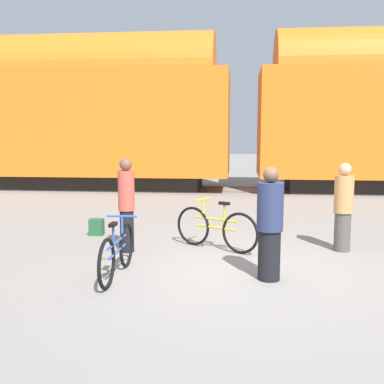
{
  "coord_description": "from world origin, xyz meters",
  "views": [
    {
      "loc": [
        -0.19,
        -6.63,
        2.08
      ],
      "look_at": [
        -0.96,
        0.86,
        1.1
      ],
      "focal_mm": 42.0,
      "sensor_mm": 36.0,
      "label": 1
    }
  ],
  "objects_px": {
    "bicycle_yellow": "(216,228)",
    "person_in_navy": "(270,225)",
    "backpack": "(97,227)",
    "freight_train": "(244,107)",
    "bicycle_blue": "(117,252)",
    "person_in_tan": "(343,207)",
    "person_in_red": "(126,204)"
  },
  "relations": [
    {
      "from": "freight_train",
      "to": "person_in_navy",
      "type": "bearing_deg",
      "value": -88.54
    },
    {
      "from": "bicycle_yellow",
      "to": "bicycle_blue",
      "type": "distance_m",
      "value": 2.19
    },
    {
      "from": "person_in_red",
      "to": "person_in_tan",
      "type": "height_order",
      "value": "person_in_red"
    },
    {
      "from": "freight_train",
      "to": "person_in_tan",
      "type": "distance_m",
      "value": 9.09
    },
    {
      "from": "bicycle_blue",
      "to": "person_in_tan",
      "type": "height_order",
      "value": "person_in_tan"
    },
    {
      "from": "bicycle_yellow",
      "to": "person_in_navy",
      "type": "xyz_separation_m",
      "value": [
        0.85,
        -1.63,
        0.42
      ]
    },
    {
      "from": "person_in_red",
      "to": "backpack",
      "type": "distance_m",
      "value": 1.68
    },
    {
      "from": "person_in_red",
      "to": "backpack",
      "type": "height_order",
      "value": "person_in_red"
    },
    {
      "from": "person_in_tan",
      "to": "person_in_navy",
      "type": "bearing_deg",
      "value": 39.75
    },
    {
      "from": "bicycle_blue",
      "to": "person_in_navy",
      "type": "xyz_separation_m",
      "value": [
        2.19,
        0.1,
        0.43
      ]
    },
    {
      "from": "person_in_navy",
      "to": "freight_train",
      "type": "bearing_deg",
      "value": 106.07
    },
    {
      "from": "freight_train",
      "to": "person_in_red",
      "type": "relative_size",
      "value": 34.06
    },
    {
      "from": "bicycle_blue",
      "to": "person_in_tan",
      "type": "xyz_separation_m",
      "value": [
        3.6,
        1.85,
        0.42
      ]
    },
    {
      "from": "freight_train",
      "to": "person_in_red",
      "type": "distance_m",
      "value": 9.59
    },
    {
      "from": "bicycle_blue",
      "to": "freight_train",
      "type": "bearing_deg",
      "value": 79.6
    },
    {
      "from": "backpack",
      "to": "person_in_tan",
      "type": "bearing_deg",
      "value": -9.16
    },
    {
      "from": "person_in_tan",
      "to": "person_in_navy",
      "type": "relative_size",
      "value": 0.97
    },
    {
      "from": "freight_train",
      "to": "bicycle_blue",
      "type": "xyz_separation_m",
      "value": [
        -1.93,
        -10.5,
        -2.66
      ]
    },
    {
      "from": "bicycle_yellow",
      "to": "freight_train",
      "type": "bearing_deg",
      "value": 86.21
    },
    {
      "from": "freight_train",
      "to": "backpack",
      "type": "relative_size",
      "value": 166.49
    },
    {
      "from": "person_in_red",
      "to": "person_in_navy",
      "type": "bearing_deg",
      "value": -38.29
    },
    {
      "from": "freight_train",
      "to": "person_in_navy",
      "type": "xyz_separation_m",
      "value": [
        0.27,
        -10.4,
        -2.23
      ]
    },
    {
      "from": "freight_train",
      "to": "bicycle_blue",
      "type": "bearing_deg",
      "value": -100.4
    },
    {
      "from": "bicycle_blue",
      "to": "person_in_navy",
      "type": "height_order",
      "value": "person_in_navy"
    },
    {
      "from": "person_in_navy",
      "to": "bicycle_blue",
      "type": "bearing_deg",
      "value": -162.69
    },
    {
      "from": "bicycle_yellow",
      "to": "bicycle_blue",
      "type": "height_order",
      "value": "bicycle_yellow"
    },
    {
      "from": "bicycle_yellow",
      "to": "backpack",
      "type": "height_order",
      "value": "bicycle_yellow"
    },
    {
      "from": "person_in_red",
      "to": "person_in_navy",
      "type": "xyz_separation_m",
      "value": [
        2.4,
        -1.3,
        -0.05
      ]
    },
    {
      "from": "person_in_red",
      "to": "person_in_tan",
      "type": "distance_m",
      "value": 3.83
    },
    {
      "from": "freight_train",
      "to": "person_in_navy",
      "type": "height_order",
      "value": "freight_train"
    },
    {
      "from": "bicycle_yellow",
      "to": "person_in_navy",
      "type": "height_order",
      "value": "person_in_navy"
    },
    {
      "from": "freight_train",
      "to": "person_in_tan",
      "type": "relative_size",
      "value": 35.93
    }
  ]
}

